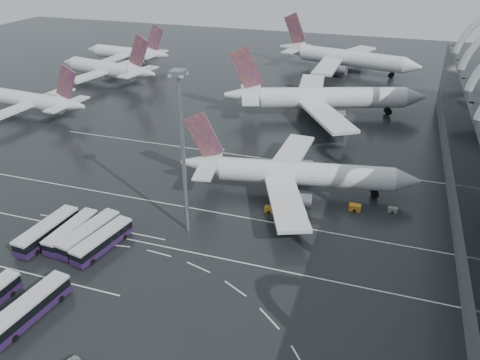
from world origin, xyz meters
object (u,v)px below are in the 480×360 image
(floodlight_mast, at_px, (182,136))
(gse_cart_belly_c, at_px, (270,209))
(airliner_main, at_px, (293,174))
(bus_row_near_c, at_px, (89,234))
(gse_cart_belly_d, at_px, (393,210))
(airliner_gate_b, at_px, (322,98))
(jet_remote_far, at_px, (128,54))
(bus_row_far_c, at_px, (30,308))
(bus_row_near_b, at_px, (71,232))
(bus_row_near_d, at_px, (102,241))
(gse_cart_belly_e, at_px, (338,173))
(airliner_gate_c, at_px, (343,58))
(bus_row_near_a, at_px, (47,231))
(gse_cart_belly_a, at_px, (355,207))
(jet_remote_west, at_px, (35,101))
(jet_remote_mid, at_px, (109,69))

(floodlight_mast, xyz_separation_m, gse_cart_belly_c, (13.27, 11.36, -18.96))
(airliner_main, distance_m, bus_row_near_c, 43.83)
(gse_cart_belly_c, bearing_deg, gse_cart_belly_d, 17.75)
(airliner_gate_b, relative_size, bus_row_near_c, 4.36)
(jet_remote_far, height_order, floodlight_mast, floodlight_mast)
(bus_row_near_c, xyz_separation_m, bus_row_far_c, (2.89, -19.16, 0.02))
(bus_row_near_b, relative_size, bus_row_near_d, 0.95)
(bus_row_near_c, relative_size, gse_cart_belly_e, 6.13)
(airliner_gate_c, bearing_deg, bus_row_near_a, -91.34)
(airliner_main, distance_m, gse_cart_belly_a, 14.98)
(airliner_gate_b, relative_size, jet_remote_far, 1.47)
(gse_cart_belly_c, bearing_deg, bus_row_near_c, -144.05)
(airliner_main, xyz_separation_m, airliner_gate_c, (-2.66, 106.02, 0.99))
(airliner_main, xyz_separation_m, bus_row_near_d, (-27.78, -31.66, -2.61))
(bus_row_near_d, distance_m, gse_cart_belly_d, 57.44)
(jet_remote_west, distance_m, bus_row_far_c, 92.90)
(jet_remote_far, bearing_deg, airliner_gate_b, 162.55)
(bus_row_near_d, relative_size, gse_cart_belly_c, 6.55)
(bus_row_near_a, bearing_deg, bus_row_far_c, -144.16)
(jet_remote_mid, height_order, bus_row_near_a, jet_remote_mid)
(bus_row_near_a, bearing_deg, jet_remote_mid, 30.24)
(airliner_gate_c, bearing_deg, jet_remote_west, -121.73)
(bus_row_near_d, bearing_deg, bus_row_near_a, 103.45)
(jet_remote_mid, xyz_separation_m, jet_remote_far, (-7.52, 26.88, -0.43))
(bus_row_far_c, bearing_deg, jet_remote_west, 45.65)
(jet_remote_west, bearing_deg, bus_row_near_a, 135.98)
(jet_remote_mid, bearing_deg, airliner_gate_c, -140.51)
(jet_remote_far, bearing_deg, gse_cart_belly_d, 146.70)
(airliner_gate_b, height_order, bus_row_near_c, airliner_gate_b)
(bus_row_near_d, height_order, gse_cart_belly_e, bus_row_near_d)
(airliner_gate_c, height_order, gse_cart_belly_a, airliner_gate_c)
(bus_row_near_d, bearing_deg, gse_cart_belly_c, -38.68)
(bus_row_near_c, bearing_deg, airliner_gate_b, -10.11)
(airliner_main, relative_size, bus_row_near_d, 3.84)
(jet_remote_west, relative_size, jet_remote_far, 0.97)
(jet_remote_west, xyz_separation_m, gse_cart_belly_c, (83.90, -32.47, -3.93))
(bus_row_far_c, bearing_deg, jet_remote_far, 31.73)
(airliner_gate_b, height_order, bus_row_far_c, airliner_gate_b)
(airliner_gate_c, height_order, bus_row_far_c, airliner_gate_c)
(bus_row_near_c, bearing_deg, gse_cart_belly_d, -52.07)
(bus_row_near_c, height_order, gse_cart_belly_a, bus_row_near_c)
(jet_remote_far, bearing_deg, bus_row_far_c, 119.95)
(airliner_main, xyz_separation_m, gse_cart_belly_e, (8.46, 11.10, -3.77))
(jet_remote_far, bearing_deg, bus_row_near_a, 118.90)
(floodlight_mast, bearing_deg, airliner_main, 53.16)
(bus_row_far_c, relative_size, gse_cart_belly_d, 7.36)
(gse_cart_belly_d, bearing_deg, bus_row_near_b, -153.01)
(jet_remote_mid, distance_m, gse_cart_belly_c, 108.47)
(gse_cart_belly_a, height_order, gse_cart_belly_e, gse_cart_belly_a)
(airliner_gate_c, bearing_deg, gse_cart_belly_d, -64.00)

